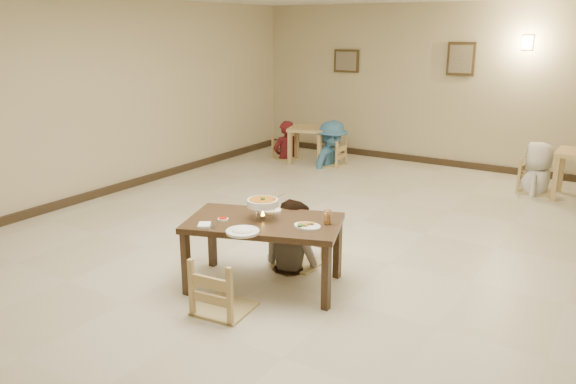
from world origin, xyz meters
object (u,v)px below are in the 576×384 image
Objects in this scene: bg_chair_lr at (332,141)px; chair_far at (299,223)px; main_diner at (292,200)px; bg_chair_rl at (539,161)px; bg_table_left at (308,134)px; bg_diner_a at (285,121)px; bg_diner_c at (541,142)px; bg_chair_ll at (285,138)px; main_table at (264,228)px; bg_diner_b at (332,121)px; chair_near at (223,259)px; curry_warmer at (263,203)px; drink_glass at (327,218)px.

chair_far is at bearing 22.32° from bg_chair_lr.
main_diner reaches higher than bg_chair_rl.
bg_chair_lr is (0.52, 0.01, -0.08)m from bg_table_left.
bg_diner_a is (-2.96, 4.36, 0.29)m from chair_far.
main_diner is at bearing 57.24° from bg_diner_a.
bg_chair_ll is at bearing -88.84° from bg_diner_c.
main_table is 5.58m from bg_table_left.
bg_diner_a is 0.95× the size of bg_diner_c.
bg_diner_c is (4.16, 0.11, 0.26)m from bg_table_left.
bg_table_left is at bearing -88.76° from bg_diner_c.
bg_chair_rl reaches higher than chair_far.
bg_diner_b is at bearing 1.51° from bg_table_left.
chair_near is 5.97m from bg_chair_lr.
curry_warmer is at bearing -19.49° from bg_diner_c.
chair_near is 1.08m from drink_glass.
chair_near is at bearing -124.65° from drink_glass.
main_table is 5.42m from bg_chair_rl.
bg_chair_rl is 0.67× the size of bg_diner_a.
bg_chair_rl is (1.75, 5.76, 0.00)m from chair_near.
bg_chair_ll is 0.54× the size of bg_diner_c.
bg_diner_a is at bearing -179.16° from bg_table_left.
main_table is 0.25m from curry_warmer.
bg_diner_b reaches higher than main_table.
bg_diner_c is (4.68, 0.12, 0.38)m from bg_chair_ll.
chair_far is 4.78m from bg_chair_lr.
bg_diner_a is at bearing 125.51° from chair_far.
drink_glass is at bearing 26.05° from bg_chair_lr.
chair_near is (-0.02, -0.63, -0.11)m from main_table.
bg_table_left is at bearing -46.59° from main_diner.
bg_table_left is (-3.01, 4.78, -0.20)m from drink_glass.
chair_near is 0.99× the size of bg_chair_rl.
bg_diner_b is (-0.00, 0.00, 0.38)m from bg_chair_lr.
main_diner is 4.90m from bg_chair_rl.
chair_far reaches higher than drink_glass.
bg_chair_rl is 4.69m from bg_diner_a.
bg_diner_c is at bearing 70.85° from curry_warmer.
main_table is 5.39m from bg_diner_b.
curry_warmer is at bearing 163.64° from bg_chair_rl.
curry_warmer is at bearing -161.80° from drink_glass.
main_diner is 5.32m from bg_diner_a.
curry_warmer is 5.54m from bg_table_left.
chair_near is at bearing -90.11° from chair_far.
bg_diner_c is at bearing 52.06° from main_table.
bg_chair_rl reaches higher than main_table.
bg_chair_ll is 1.12m from bg_diner_b.
bg_diner_a is at bearing 101.15° from main_table.
bg_diner_c reaches higher than main_diner.
chair_far is 0.73m from curry_warmer.
main_table is 0.98× the size of bg_diner_b.
bg_table_left is at bearing 89.64° from bg_diner_b.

